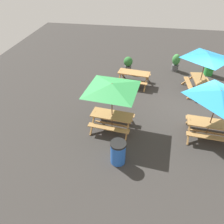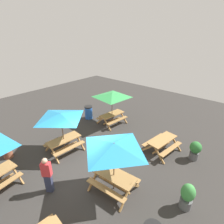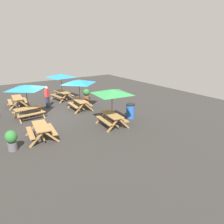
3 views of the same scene
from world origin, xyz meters
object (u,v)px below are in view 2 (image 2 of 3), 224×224
Objects in this scene: picnic_table_0 at (112,97)px; picnic_table_3 at (162,142)px; potted_plant_1 at (195,150)px; person_standing at (47,174)px; picnic_table_1 at (114,150)px; picnic_table_2 at (61,119)px; trash_bin_blue at (89,112)px; potted_plant_0 at (6,148)px; potted_plant_2 at (187,196)px.

picnic_table_3 is (-0.61, -4.14, -1.43)m from picnic_table_0.
person_standing is (-5.97, 3.77, 0.32)m from potted_plant_1.
picnic_table_1 is 3.72m from picnic_table_2.
picnic_table_2 reaches higher than person_standing.
picnic_table_0 is 1.20× the size of picnic_table_1.
potted_plant_1 is at bearing -86.77° from trash_bin_blue.
picnic_table_2 is at bearing -8.43° from picnic_table_1.
picnic_table_3 is 5.91m from person_standing.
picnic_table_3 is at bearing 107.77° from potted_plant_1.
picnic_table_2 is 2.90m from person_standing.
picnic_table_2 is 2.37× the size of potted_plant_0.
trash_bin_blue is at bearing 2.28° from potted_plant_0.
potted_plant_2 is 5.35m from person_standing.
picnic_table_3 is 1.93× the size of potted_plant_1.
person_standing reaches higher than picnic_table_3.
picnic_table_2 is at bearing -150.66° from trash_bin_blue.
potted_plant_2 is (1.12, -2.56, -1.40)m from picnic_table_1.
picnic_table_1 is 2.86m from person_standing.
potted_plant_1 is at bearing 19.79° from person_standing.
picnic_table_2 is at bearing 125.50° from potted_plant_1.
picnic_table_0 reaches higher than picnic_table_3.
picnic_table_0 is at bearing 88.92° from potted_plant_1.
picnic_table_0 and picnic_table_2 have the same top height.
potted_plant_1 is 0.61× the size of person_standing.
picnic_table_0 reaches higher than person_standing.
trash_bin_blue is at bearing 97.08° from picnic_table_3.
trash_bin_blue is 0.99× the size of potted_plant_0.
picnic_table_1 is 2.30× the size of potted_plant_1.
trash_bin_blue is 0.96× the size of potted_plant_1.
picnic_table_2 is 6.50m from potted_plant_2.
person_standing reaches higher than potted_plant_2.
potted_plant_1 is (0.43, -7.57, 0.07)m from trash_bin_blue.
picnic_table_0 is 1.43× the size of picnic_table_3.
person_standing is (-6.08, -1.93, -1.10)m from picnic_table_0.
picnic_table_2 is 2.09× the size of potted_plant_2.
potted_plant_0 is (-5.84, -0.23, 0.07)m from trash_bin_blue.
picnic_table_3 is at bearing 41.61° from potted_plant_2.
trash_bin_blue reaches higher than picnic_table_3.
picnic_table_0 is 2.85× the size of potted_plant_0.
picnic_table_3 is at bearing 30.06° from person_standing.
picnic_table_2 is at bearing -37.70° from potted_plant_0.
person_standing is at bearing -133.15° from picnic_table_2.
potted_plant_1 is 3.12m from potted_plant_2.
potted_plant_0 is at bearing 142.68° from picnic_table_3.
potted_plant_0 reaches higher than picnic_table_3.
picnic_table_1 and picnic_table_2 have the same top height.
picnic_table_2 is at bearing 138.67° from picnic_table_3.
picnic_table_1 is at bearing -69.02° from potted_plant_0.
picnic_table_0 is 2.46m from trash_bin_blue.
trash_bin_blue is at bearing 86.52° from person_standing.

